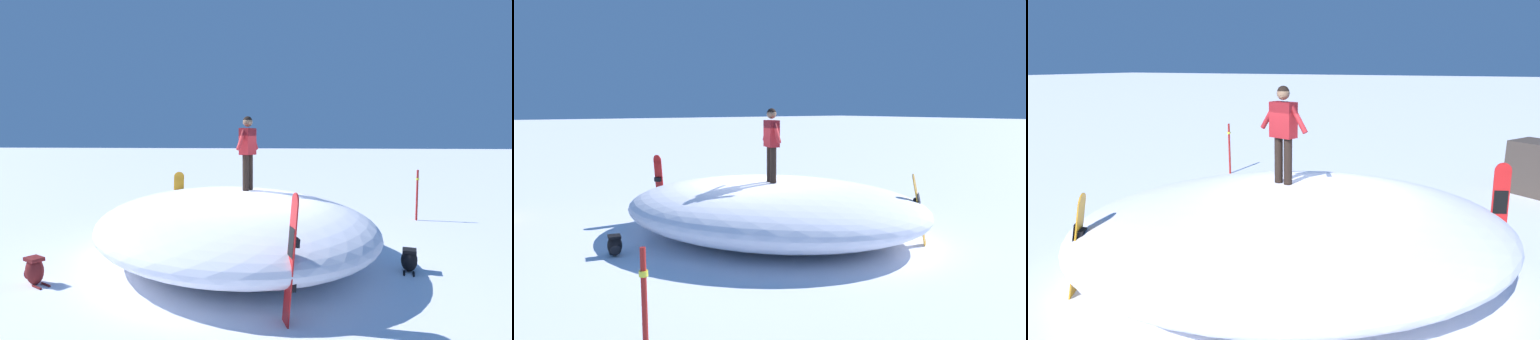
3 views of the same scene
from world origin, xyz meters
The scene contains 8 objects.
ground centered at (0.00, 0.00, 0.00)m, with size 240.00×240.00×0.00m, color white.
snow_mound centered at (-0.33, -0.46, 0.66)m, with size 7.02×5.54×1.32m, color white.
snowboarder_standing centered at (-0.62, -0.19, 2.26)m, with size 0.96×0.34×1.60m.
snowboard_primary_upright centered at (-2.71, -2.57, 0.79)m, with size 0.43×0.41×1.54m.
snowboard_secondary_upright centered at (2.70, 0.99, 0.89)m, with size 0.30×0.24×1.73m.
backpack_near centered at (2.00, -3.33, 0.24)m, with size 0.41×0.56×0.47m.
backpack_far centered at (0.33, 2.99, 0.21)m, with size 0.52×0.35×0.42m.
trail_marker_pole centered at (-4.49, 4.28, 0.81)m, with size 0.10×0.10×1.53m.
Camera 1 is at (7.55, 1.31, 2.38)m, focal length 26.85 mm.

